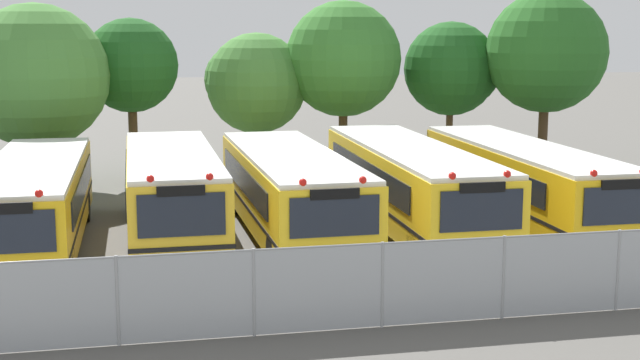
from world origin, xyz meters
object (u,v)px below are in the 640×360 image
Objects in this scene: school_bus_4 at (523,181)px; traffic_cone at (615,290)px; tree_3 at (252,82)px; school_bus_3 at (410,183)px; tree_6 at (546,50)px; tree_4 at (345,56)px; tree_5 at (455,70)px; tree_1 at (39,76)px; school_bus_2 at (291,190)px; tree_2 at (131,67)px; school_bus_0 at (35,201)px; school_bus_1 at (172,192)px.

school_bus_4 reaches higher than traffic_cone.
school_bus_3 is at bearing -73.82° from tree_3.
tree_6 is (8.10, 8.15, 3.60)m from school_bus_3.
traffic_cone is at bearing 107.52° from school_bus_3.
tree_6 is (7.65, -1.91, 0.26)m from tree_4.
tree_4 is 1.13× the size of tree_5.
tree_3 is (7.88, 2.29, -0.47)m from tree_1.
school_bus_2 is at bearing -144.67° from tree_6.
tree_1 reaches higher than tree_2.
school_bus_3 is 13.09m from tree_2.
school_bus_2 is 1.55× the size of tree_4.
school_bus_3 is 1.70× the size of tree_1.
tree_2 is at bearing 179.99° from tree_4.
tree_1 is at bearing -85.75° from school_bus_0.
tree_4 is 7.89m from tree_6.
tree_1 reaches higher than traffic_cone.
tree_4 reaches higher than school_bus_0.
tree_2 is (-4.27, 10.17, 3.04)m from school_bus_2.
school_bus_2 is 1.72× the size of tree_2.
school_bus_1 reaches higher than school_bus_4.
school_bus_1 is at bearing 140.64° from traffic_cone.
tree_1 reaches higher than school_bus_2.
tree_3 is (7.31, 11.07, 2.36)m from school_bus_0.
school_bus_1 is at bearing -108.92° from tree_3.
traffic_cone is at bearing 140.70° from school_bus_1.
tree_6 is at bearing 69.73° from traffic_cone.
tree_4 is 0.95× the size of tree_6.
traffic_cone is at bearing 150.84° from school_bus_0.
school_bus_0 is 15.38m from tree_4.
tree_1 is at bearing -163.80° from tree_3.
school_bus_1 is 1.61× the size of tree_5.
tree_2 is 20.72m from traffic_cone.
tree_1 reaches higher than school_bus_3.
school_bus_2 is at bearing -67.22° from tree_2.
school_bus_4 is 1.67× the size of tree_1.
school_bus_2 is 1.76× the size of tree_5.
school_bus_1 is 15.89m from tree_5.
school_bus_4 is at bearing -119.16° from tree_6.
traffic_cone is (-5.79, -15.68, -4.73)m from tree_6.
tree_5 is (5.08, 10.10, 2.77)m from school_bus_3.
tree_2 is (3.20, 1.52, 0.22)m from tree_1.
school_bus_4 is 23.34× the size of traffic_cone.
tree_6 reaches higher than school_bus_2.
school_bus_2 is at bearing -178.32° from school_bus_0.
tree_5 reaches higher than traffic_cone.
school_bus_4 is 1.84× the size of tree_5.
school_bus_3 reaches higher than school_bus_0.
tree_5 is (8.63, 10.21, 2.80)m from school_bus_2.
tree_6 reaches higher than school_bus_3.
school_bus_1 is 11.91m from traffic_cone.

